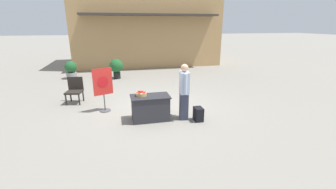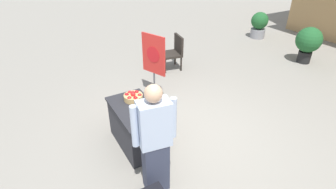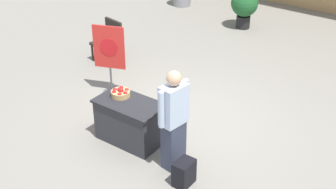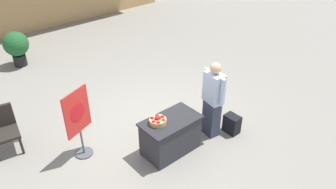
# 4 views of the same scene
# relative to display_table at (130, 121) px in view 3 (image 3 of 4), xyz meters

# --- Properties ---
(ground_plane) EXTENTS (120.00, 120.00, 0.00)m
(ground_plane) POSITION_rel_display_table_xyz_m (0.31, 0.94, -0.38)
(ground_plane) COLOR gray
(display_table) EXTENTS (1.17, 0.68, 0.76)m
(display_table) POSITION_rel_display_table_xyz_m (0.00, 0.00, 0.00)
(display_table) COLOR #2D2D33
(display_table) RESTS_ON ground_plane
(apple_basket) EXTENTS (0.33, 0.33, 0.16)m
(apple_basket) POSITION_rel_display_table_xyz_m (-0.26, 0.08, 0.44)
(apple_basket) COLOR tan
(apple_basket) RESTS_ON display_table
(person_visitor) EXTENTS (0.32, 0.60, 1.71)m
(person_visitor) POSITION_rel_display_table_xyz_m (1.02, -0.15, 0.49)
(person_visitor) COLOR #33384C
(person_visitor) RESTS_ON ground_plane
(backpack) EXTENTS (0.24, 0.34, 0.42)m
(backpack) POSITION_rel_display_table_xyz_m (1.40, -0.42, -0.17)
(backpack) COLOR black
(backpack) RESTS_ON ground_plane
(poster_board) EXTENTS (0.61, 0.36, 1.47)m
(poster_board) POSITION_rel_display_table_xyz_m (-1.39, 1.06, 0.44)
(poster_board) COLOR #4C4C51
(poster_board) RESTS_ON ground_plane
(patio_chair) EXTENTS (0.64, 0.64, 0.95)m
(patio_chair) POSITION_rel_display_table_xyz_m (-2.49, 2.24, 0.14)
(patio_chair) COLOR #28231E
(patio_chair) RESTS_ON ground_plane
(potted_plant_far_left) EXTENTS (0.73, 0.73, 1.06)m
(potted_plant_far_left) POSITION_rel_display_table_xyz_m (-0.91, 5.85, 0.26)
(potted_plant_far_left) COLOR black
(potted_plant_far_left) RESTS_ON ground_plane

